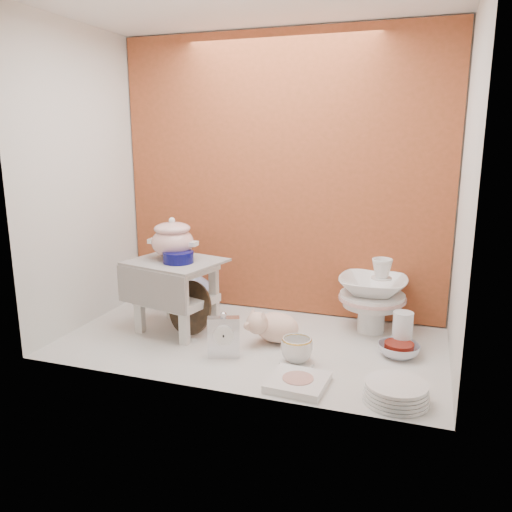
{
  "coord_description": "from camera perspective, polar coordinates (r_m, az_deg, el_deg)",
  "views": [
    {
      "loc": [
        0.76,
        -2.16,
        0.96
      ],
      "look_at": [
        0.02,
        0.02,
        0.42
      ],
      "focal_mm": 35.8,
      "sensor_mm": 36.0,
      "label": 1
    }
  ],
  "objects": [
    {
      "name": "lacquer_tray",
      "position": [
        2.56,
        -7.43,
        -5.76
      ],
      "size": [
        0.29,
        0.17,
        0.27
      ],
      "primitive_type": null,
      "rotation": [
        0.0,
        0.0,
        -0.31
      ],
      "color": "black",
      "rests_on": "ground"
    },
    {
      "name": "porcelain_tower",
      "position": [
        2.61,
        12.87,
        -4.26
      ],
      "size": [
        0.41,
        0.41,
        0.38
      ],
      "primitive_type": null,
      "rotation": [
        0.0,
        0.0,
        -0.25
      ],
      "color": "white",
      "rests_on": "ground"
    },
    {
      "name": "mantel_clock",
      "position": [
        2.29,
        -3.63,
        -8.81
      ],
      "size": [
        0.15,
        0.1,
        0.21
      ],
      "primitive_type": "cube",
      "rotation": [
        0.0,
        0.0,
        0.37
      ],
      "color": "silver",
      "rests_on": "ground"
    },
    {
      "name": "plush_pig",
      "position": [
        2.44,
        2.34,
        -7.92
      ],
      "size": [
        0.31,
        0.26,
        0.16
      ],
      "primitive_type": "ellipsoid",
      "rotation": [
        0.0,
        0.0,
        0.32
      ],
      "color": "beige",
      "rests_on": "ground"
    },
    {
      "name": "gold_rim_teacup",
      "position": [
        2.24,
        4.57,
        -10.39
      ],
      "size": [
        0.15,
        0.15,
        0.11
      ],
      "primitive_type": "imported",
      "rotation": [
        0.0,
        0.0,
        -0.09
      ],
      "color": "white",
      "rests_on": "teacup_saucer"
    },
    {
      "name": "blue_white_vase",
      "position": [
        2.94,
        -7.19,
        -3.31
      ],
      "size": [
        0.28,
        0.28,
        0.26
      ],
      "primitive_type": "imported",
      "rotation": [
        0.0,
        0.0,
        -0.12
      ],
      "color": "silver",
      "rests_on": "ground"
    },
    {
      "name": "clear_glass_vase",
      "position": [
        2.45,
        16.05,
        -8.09
      ],
      "size": [
        0.11,
        0.11,
        0.18
      ],
      "primitive_type": "cylinder",
      "rotation": [
        0.0,
        0.0,
        0.25
      ],
      "color": "silver",
      "rests_on": "ground"
    },
    {
      "name": "soup_tureen",
      "position": [
        2.56,
        -9.3,
        1.99
      ],
      "size": [
        0.33,
        0.33,
        0.21
      ],
      "primitive_type": null,
      "rotation": [
        0.0,
        0.0,
        -0.39
      ],
      "color": "white",
      "rests_on": "step_stool"
    },
    {
      "name": "ground",
      "position": [
        2.49,
        -0.59,
        -9.54
      ],
      "size": [
        1.8,
        1.8,
        0.0
      ],
      "primitive_type": "plane",
      "color": "silver",
      "rests_on": "ground"
    },
    {
      "name": "teacup_saucer",
      "position": [
        2.27,
        4.54,
        -11.77
      ],
      "size": [
        0.19,
        0.19,
        0.01
      ],
      "primitive_type": "cylinder",
      "rotation": [
        0.0,
        0.0,
        0.31
      ],
      "color": "white",
      "rests_on": "ground"
    },
    {
      "name": "step_stool",
      "position": [
        2.59,
        -8.85,
        -4.42
      ],
      "size": [
        0.5,
        0.45,
        0.37
      ],
      "primitive_type": null,
      "rotation": [
        0.0,
        0.0,
        -0.23
      ],
      "color": "silver",
      "rests_on": "ground"
    },
    {
      "name": "crystal_bowl",
      "position": [
        2.41,
        15.66,
        -10.09
      ],
      "size": [
        0.21,
        0.21,
        0.06
      ],
      "primitive_type": "imported",
      "rotation": [
        0.0,
        0.0,
        0.13
      ],
      "color": "silver",
      "rests_on": "ground"
    },
    {
      "name": "dinner_plate_stack",
      "position": [
        2.03,
        15.37,
        -14.42
      ],
      "size": [
        0.32,
        0.32,
        0.07
      ],
      "primitive_type": "cylinder",
      "rotation": [
        0.0,
        0.0,
        -0.37
      ],
      "color": "white",
      "rests_on": "ground"
    },
    {
      "name": "floral_platter",
      "position": [
        3.08,
        -9.78,
        -1.57
      ],
      "size": [
        0.37,
        0.15,
        0.37
      ],
      "primitive_type": null,
      "rotation": [
        0.0,
        0.0,
        -0.31
      ],
      "color": "silver",
      "rests_on": "ground"
    },
    {
      "name": "cobalt_bowl",
      "position": [
        2.49,
        -8.68,
        -0.12
      ],
      "size": [
        0.19,
        0.19,
        0.05
      ],
      "primitive_type": "cylinder",
      "rotation": [
        0.0,
        0.0,
        -0.39
      ],
      "color": "#0B0B53",
      "rests_on": "step_stool"
    },
    {
      "name": "lattice_dish",
      "position": [
        2.08,
        4.7,
        -13.87
      ],
      "size": [
        0.24,
        0.24,
        0.03
      ],
      "primitive_type": "cube",
      "rotation": [
        0.0,
        0.0,
        -0.06
      ],
      "color": "white",
      "rests_on": "ground"
    },
    {
      "name": "niche_shell",
      "position": [
        2.46,
        0.77,
        12.5
      ],
      "size": [
        1.86,
        1.03,
        1.53
      ],
      "color": "#A74A29",
      "rests_on": "ground"
    }
  ]
}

